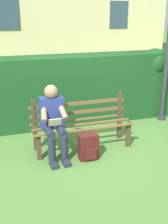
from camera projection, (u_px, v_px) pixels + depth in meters
ground at (82, 147)px, 5.03m from camera, size 60.00×60.00×0.00m
park_bench at (81, 123)px, 4.95m from camera, size 1.75×0.54×0.89m
person_seated at (53, 120)px, 4.58m from camera, size 0.44×0.73×1.18m
hedge_backdrop at (84, 87)px, 6.05m from camera, size 5.50×0.74×1.53m
backpack at (88, 147)px, 4.59m from camera, size 0.31×0.26×0.42m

